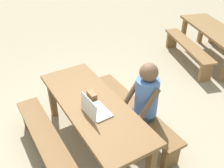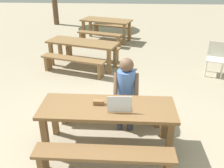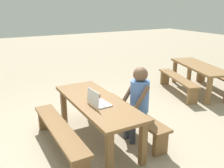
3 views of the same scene
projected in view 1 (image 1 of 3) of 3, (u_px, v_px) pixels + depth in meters
name	position (u px, v px, depth m)	size (l,w,h in m)	color
ground_plane	(95.00, 144.00, 3.73)	(30.00, 30.00, 0.00)	tan
picnic_table_front	(93.00, 110.00, 3.39)	(2.01, 0.73, 0.72)	brown
bench_near	(49.00, 145.00, 3.28)	(1.87, 0.30, 0.42)	brown
bench_far	(133.00, 111.00, 3.83)	(1.87, 0.30, 0.42)	brown
laptop	(94.00, 110.00, 3.14)	(0.36, 0.27, 0.25)	silver
small_pouch	(92.00, 95.00, 3.43)	(0.16, 0.08, 0.07)	olive
person_seated	(144.00, 99.00, 3.39)	(0.42, 0.41, 1.25)	#333847
picnic_table_mid	(215.00, 34.00, 5.50)	(2.04, 1.21, 0.70)	olive
bench_mid_south	(188.00, 49.00, 5.54)	(1.74, 0.80, 0.43)	olive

